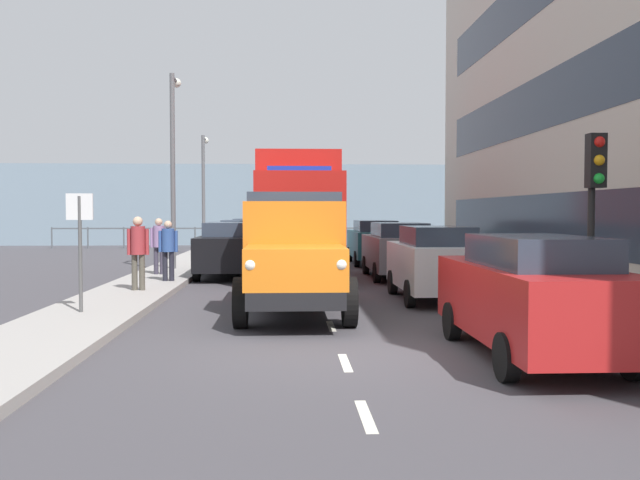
# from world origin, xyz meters

# --- Properties ---
(ground_plane) EXTENTS (80.00, 80.00, 0.00)m
(ground_plane) POSITION_xyz_m (0.00, -9.45, 0.00)
(ground_plane) COLOR #423F44
(sidewalk_left) EXTENTS (2.01, 39.80, 0.15)m
(sidewalk_left) POSITION_xyz_m (-4.60, -9.45, 0.07)
(sidewalk_left) COLOR #9E9993
(sidewalk_left) RESTS_ON ground_plane
(sidewalk_right) EXTENTS (2.01, 39.80, 0.15)m
(sidewalk_right) POSITION_xyz_m (4.60, -9.45, 0.07)
(sidewalk_right) COLOR #9E9993
(sidewalk_right) RESTS_ON ground_plane
(road_centreline_markings) EXTENTS (0.12, 36.89, 0.01)m
(road_centreline_markings) POSITION_xyz_m (0.00, -9.51, 0.00)
(road_centreline_markings) COLOR silver
(road_centreline_markings) RESTS_ON ground_plane
(sea_horizon) EXTENTS (80.00, 0.80, 5.00)m
(sea_horizon) POSITION_xyz_m (0.00, -32.35, 2.50)
(sea_horizon) COLOR gray
(sea_horizon) RESTS_ON ground_plane
(seawall_railing) EXTENTS (28.08, 0.08, 1.20)m
(seawall_railing) POSITION_xyz_m (-0.00, -28.75, 0.92)
(seawall_railing) COLOR #4C5156
(seawall_railing) RESTS_ON ground_plane
(truck_vintage_orange) EXTENTS (2.17, 5.64, 2.43)m
(truck_vintage_orange) POSITION_xyz_m (0.64, -3.37, 1.18)
(truck_vintage_orange) COLOR black
(truck_vintage_orange) RESTS_ON ground_plane
(lorry_cargo_red) EXTENTS (2.58, 8.20, 3.87)m
(lorry_cargo_red) POSITION_xyz_m (0.45, -11.54, 2.08)
(lorry_cargo_red) COLOR red
(lorry_cargo_red) RESTS_ON ground_plane
(car_red_kerbside_near) EXTENTS (1.75, 4.36, 1.72)m
(car_red_kerbside_near) POSITION_xyz_m (-2.64, 0.59, 0.90)
(car_red_kerbside_near) COLOR #B21E1E
(car_red_kerbside_near) RESTS_ON ground_plane
(car_white_kerbside_1) EXTENTS (1.78, 3.84, 1.72)m
(car_white_kerbside_1) POSITION_xyz_m (-2.64, -5.60, 0.89)
(car_white_kerbside_1) COLOR white
(car_white_kerbside_1) RESTS_ON ground_plane
(car_grey_kerbside_2) EXTENTS (1.85, 4.41, 1.72)m
(car_grey_kerbside_2) POSITION_xyz_m (-2.64, -10.85, 0.90)
(car_grey_kerbside_2) COLOR slate
(car_grey_kerbside_2) RESTS_ON ground_plane
(car_teal_kerbside_3) EXTENTS (1.85, 4.44, 1.72)m
(car_teal_kerbside_3) POSITION_xyz_m (-2.64, -16.48, 0.90)
(car_teal_kerbside_3) COLOR #1E6670
(car_teal_kerbside_3) RESTS_ON ground_plane
(car_black_oppositeside_0) EXTENTS (1.80, 4.62, 1.72)m
(car_black_oppositeside_0) POSITION_xyz_m (2.64, -11.61, 0.90)
(car_black_oppositeside_0) COLOR black
(car_black_oppositeside_0) RESTS_ON ground_plane
(car_silver_oppositeside_1) EXTENTS (1.89, 4.47, 1.72)m
(car_silver_oppositeside_1) POSITION_xyz_m (2.64, -17.61, 0.90)
(car_silver_oppositeside_1) COLOR #B7BABF
(car_silver_oppositeside_1) RESTS_ON ground_plane
(car_navy_oppositeside_2) EXTENTS (1.87, 4.12, 1.72)m
(car_navy_oppositeside_2) POSITION_xyz_m (2.64, -23.33, 0.90)
(car_navy_oppositeside_2) COLOR navy
(car_navy_oppositeside_2) RESTS_ON ground_plane
(pedestrian_in_dark_coat) EXTENTS (0.53, 0.34, 1.79)m
(pedestrian_in_dark_coat) POSITION_xyz_m (4.40, -6.69, 1.21)
(pedestrian_in_dark_coat) COLOR #4C473D
(pedestrian_in_dark_coat) RESTS_ON sidewalk_right
(pedestrian_couple_a) EXTENTS (0.53, 0.34, 1.66)m
(pedestrian_couple_a) POSITION_xyz_m (4.06, -8.88, 1.13)
(pedestrian_couple_a) COLOR black
(pedestrian_couple_a) RESTS_ON sidewalk_right
(pedestrian_couple_b) EXTENTS (0.53, 0.34, 1.71)m
(pedestrian_couple_b) POSITION_xyz_m (4.69, -10.94, 1.15)
(pedestrian_couple_b) COLOR #383342
(pedestrian_couple_b) RESTS_ON sidewalk_right
(traffic_light_near) EXTENTS (0.28, 0.41, 3.20)m
(traffic_light_near) POSITION_xyz_m (-4.34, -1.19, 2.47)
(traffic_light_near) COLOR black
(traffic_light_near) RESTS_ON sidewalk_left
(lamp_post_promenade) EXTENTS (0.32, 1.14, 6.52)m
(lamp_post_promenade) POSITION_xyz_m (4.60, -13.16, 4.03)
(lamp_post_promenade) COLOR #59595B
(lamp_post_promenade) RESTS_ON sidewalk_right
(lamp_post_far) EXTENTS (0.32, 1.14, 5.54)m
(lamp_post_far) POSITION_xyz_m (4.75, -22.68, 3.51)
(lamp_post_far) COLOR #59595B
(lamp_post_far) RESTS_ON sidewalk_right
(street_sign) EXTENTS (0.50, 0.07, 2.25)m
(street_sign) POSITION_xyz_m (4.70, -3.11, 1.68)
(street_sign) COLOR #4C4C4C
(street_sign) RESTS_ON sidewalk_right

